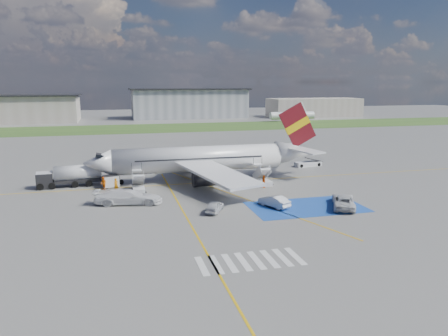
{
  "coord_description": "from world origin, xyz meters",
  "views": [
    {
      "loc": [
        -12.75,
        -51.49,
        15.08
      ],
      "look_at": [
        1.94,
        5.36,
        3.5
      ],
      "focal_mm": 35.0,
      "sensor_mm": 36.0,
      "label": 1
    }
  ],
  "objects_px": {
    "van_white_a": "(344,199)",
    "fuel_tanker": "(70,178)",
    "car_silver_b": "(274,201)",
    "airliner": "(207,158)",
    "van_white_b": "(128,195)",
    "gpu_cart": "(111,182)",
    "car_silver_a": "(214,206)",
    "belt_loader": "(308,164)"
  },
  "relations": [
    {
      "from": "airliner",
      "to": "van_white_b",
      "type": "bearing_deg",
      "value": -138.44
    },
    {
      "from": "fuel_tanker",
      "to": "car_silver_a",
      "type": "distance_m",
      "value": 25.13
    },
    {
      "from": "airliner",
      "to": "belt_loader",
      "type": "relative_size",
      "value": 6.71
    },
    {
      "from": "gpu_cart",
      "to": "van_white_a",
      "type": "bearing_deg",
      "value": -44.89
    },
    {
      "from": "van_white_a",
      "to": "airliner",
      "type": "bearing_deg",
      "value": -29.37
    },
    {
      "from": "airliner",
      "to": "fuel_tanker",
      "type": "relative_size",
      "value": 3.99
    },
    {
      "from": "car_silver_a",
      "to": "belt_loader",
      "type": "bearing_deg",
      "value": -105.95
    },
    {
      "from": "airliner",
      "to": "car_silver_a",
      "type": "distance_m",
      "value": 17.64
    },
    {
      "from": "airliner",
      "to": "van_white_b",
      "type": "xyz_separation_m",
      "value": [
        -12.63,
        -11.2,
        -2.16
      ]
    },
    {
      "from": "van_white_a",
      "to": "car_silver_b",
      "type": "bearing_deg",
      "value": 12.28
    },
    {
      "from": "fuel_tanker",
      "to": "belt_loader",
      "type": "relative_size",
      "value": 1.68
    },
    {
      "from": "van_white_b",
      "to": "car_silver_a",
      "type": "bearing_deg",
      "value": -110.47
    },
    {
      "from": "fuel_tanker",
      "to": "van_white_a",
      "type": "relative_size",
      "value": 1.7
    },
    {
      "from": "fuel_tanker",
      "to": "gpu_cart",
      "type": "xyz_separation_m",
      "value": [
        5.8,
        -2.46,
        -0.45
      ]
    },
    {
      "from": "fuel_tanker",
      "to": "car_silver_b",
      "type": "relative_size",
      "value": 2.14
    },
    {
      "from": "gpu_cart",
      "to": "car_silver_b",
      "type": "relative_size",
      "value": 0.58
    },
    {
      "from": "van_white_a",
      "to": "van_white_b",
      "type": "height_order",
      "value": "van_white_b"
    },
    {
      "from": "fuel_tanker",
      "to": "gpu_cart",
      "type": "bearing_deg",
      "value": -29.26
    },
    {
      "from": "fuel_tanker",
      "to": "gpu_cart",
      "type": "height_order",
      "value": "fuel_tanker"
    },
    {
      "from": "airliner",
      "to": "fuel_tanker",
      "type": "bearing_deg",
      "value": 177.97
    },
    {
      "from": "belt_loader",
      "to": "car_silver_b",
      "type": "xyz_separation_m",
      "value": [
        -15.55,
        -23.36,
        0.31
      ]
    },
    {
      "from": "van_white_b",
      "to": "fuel_tanker",
      "type": "bearing_deg",
      "value": 44.78
    },
    {
      "from": "belt_loader",
      "to": "van_white_b",
      "type": "bearing_deg",
      "value": -159.56
    },
    {
      "from": "fuel_tanker",
      "to": "van_white_b",
      "type": "bearing_deg",
      "value": -62.67
    },
    {
      "from": "belt_loader",
      "to": "airliner",
      "type": "bearing_deg",
      "value": -170.15
    },
    {
      "from": "car_silver_a",
      "to": "van_white_b",
      "type": "distance_m",
      "value": 11.4
    },
    {
      "from": "airliner",
      "to": "van_white_a",
      "type": "bearing_deg",
      "value": -55.79
    },
    {
      "from": "gpu_cart",
      "to": "belt_loader",
      "type": "relative_size",
      "value": 0.45
    },
    {
      "from": "gpu_cart",
      "to": "van_white_a",
      "type": "distance_m",
      "value": 32.66
    },
    {
      "from": "car_silver_b",
      "to": "van_white_a",
      "type": "height_order",
      "value": "van_white_a"
    },
    {
      "from": "fuel_tanker",
      "to": "van_white_b",
      "type": "xyz_separation_m",
      "value": [
        7.93,
        -11.93,
        -0.07
      ]
    },
    {
      "from": "belt_loader",
      "to": "fuel_tanker",
      "type": "bearing_deg",
      "value": -179.83
    },
    {
      "from": "van_white_a",
      "to": "fuel_tanker",
      "type": "bearing_deg",
      "value": -4.11
    },
    {
      "from": "car_silver_b",
      "to": "van_white_b",
      "type": "xyz_separation_m",
      "value": [
        -17.3,
        5.74,
        0.52
      ]
    },
    {
      "from": "airliner",
      "to": "car_silver_a",
      "type": "height_order",
      "value": "airliner"
    },
    {
      "from": "car_silver_a",
      "to": "van_white_a",
      "type": "bearing_deg",
      "value": -158.14
    },
    {
      "from": "fuel_tanker",
      "to": "belt_loader",
      "type": "distance_m",
      "value": 41.18
    },
    {
      "from": "car_silver_b",
      "to": "van_white_a",
      "type": "relative_size",
      "value": 0.79
    },
    {
      "from": "airliner",
      "to": "car_silver_a",
      "type": "bearing_deg",
      "value": -99.71
    },
    {
      "from": "van_white_a",
      "to": "van_white_b",
      "type": "bearing_deg",
      "value": 9.41
    },
    {
      "from": "gpu_cart",
      "to": "van_white_b",
      "type": "xyz_separation_m",
      "value": [
        2.13,
        -9.47,
        0.39
      ]
    },
    {
      "from": "fuel_tanker",
      "to": "car_silver_b",
      "type": "bearing_deg",
      "value": -41.28
    }
  ]
}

